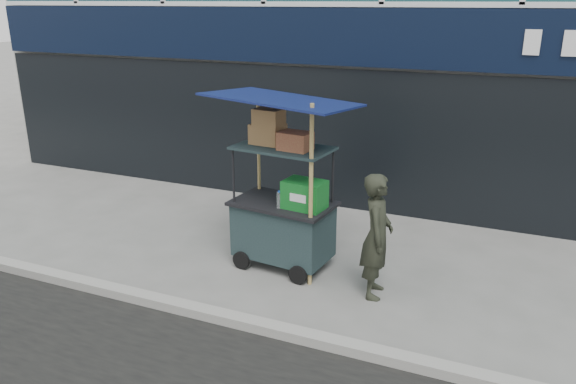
% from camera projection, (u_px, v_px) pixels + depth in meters
% --- Properties ---
extents(ground, '(80.00, 80.00, 0.00)m').
position_uv_depth(ground, '(280.00, 325.00, 6.32)').
color(ground, slate).
rests_on(ground, ground).
extents(curb, '(80.00, 0.18, 0.12)m').
position_uv_depth(curb, '(273.00, 329.00, 6.13)').
color(curb, gray).
rests_on(curb, ground).
extents(vendor_cart, '(1.89, 1.43, 2.39)m').
position_uv_depth(vendor_cart, '(284.00, 208.00, 7.46)').
color(vendor_cart, black).
rests_on(vendor_cart, ground).
extents(vendor_man, '(0.46, 0.62, 1.56)m').
position_uv_depth(vendor_man, '(377.00, 236.00, 6.73)').
color(vendor_man, '#25281D').
rests_on(vendor_man, ground).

